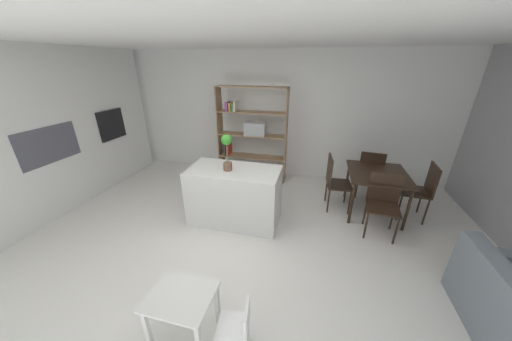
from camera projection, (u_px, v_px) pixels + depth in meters
ground_plane at (230, 249)px, 3.42m from camera, size 10.16×10.16×0.00m
ceiling_slab at (219, 29)px, 2.35m from camera, size 7.38×5.57×0.06m
back_partition at (271, 116)px, 5.34m from camera, size 7.38×0.06×2.63m
tall_cabinet_run_left at (15, 140)px, 3.64m from camera, size 0.63×5.01×2.63m
cabinet_niche_splashback at (49, 145)px, 3.82m from camera, size 0.01×0.94×0.56m
built_in_oven at (112, 124)px, 4.91m from camera, size 0.06×0.61×0.57m
kitchen_island at (235, 195)px, 3.89m from camera, size 1.39×0.72×0.89m
potted_plant_on_island at (227, 149)px, 3.56m from camera, size 0.16×0.16×0.55m
open_bookshelf at (250, 132)px, 5.16m from camera, size 1.45×0.31×1.95m
child_table at (182, 303)px, 2.17m from camera, size 0.56×0.46×0.52m
child_chair_right at (238, 326)px, 2.11m from camera, size 0.31×0.31×0.53m
dining_table at (377, 177)px, 4.01m from camera, size 0.90×1.00×0.74m
dining_chair_far at (370, 171)px, 4.52m from camera, size 0.46×0.51×0.93m
dining_chair_island_side at (334, 179)px, 4.20m from camera, size 0.44×0.48×0.94m
dining_chair_near at (383, 199)px, 3.60m from camera, size 0.49×0.47×0.91m
dining_chair_window_side at (422, 187)px, 3.89m from camera, size 0.47×0.47×0.95m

